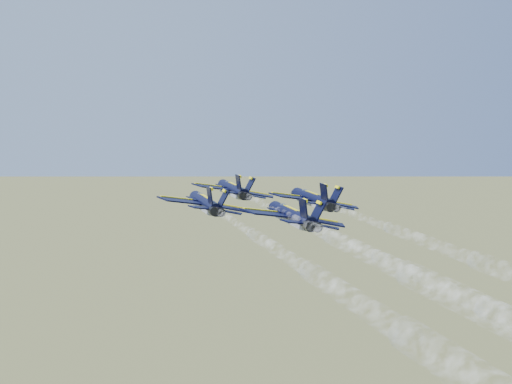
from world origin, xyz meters
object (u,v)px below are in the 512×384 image
object	(u,v)px
jet_slot	(291,215)
jet_lead	(232,189)
jet_right	(312,199)
jet_left	(204,203)

from	to	relation	value
jet_slot	jet_lead	bearing A→B (deg)	91.15
jet_right	jet_slot	bearing A→B (deg)	-120.73
jet_left	jet_right	distance (m)	16.05
jet_lead	jet_right	bearing A→B (deg)	-59.87
jet_lead	jet_slot	distance (m)	27.70
jet_right	jet_slot	distance (m)	15.37
jet_lead	jet_slot	size ratio (longest dim) A/B	1.00
jet_lead	jet_slot	xyz separation A→B (m)	(0.52, -27.70, 0.00)
jet_right	jet_lead	bearing A→B (deg)	120.13
jet_lead	jet_right	xyz separation A→B (m)	(8.39, -14.50, 0.00)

